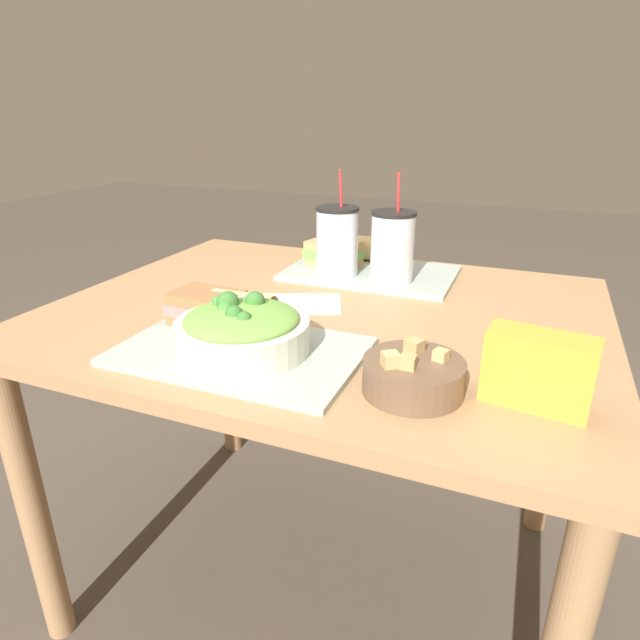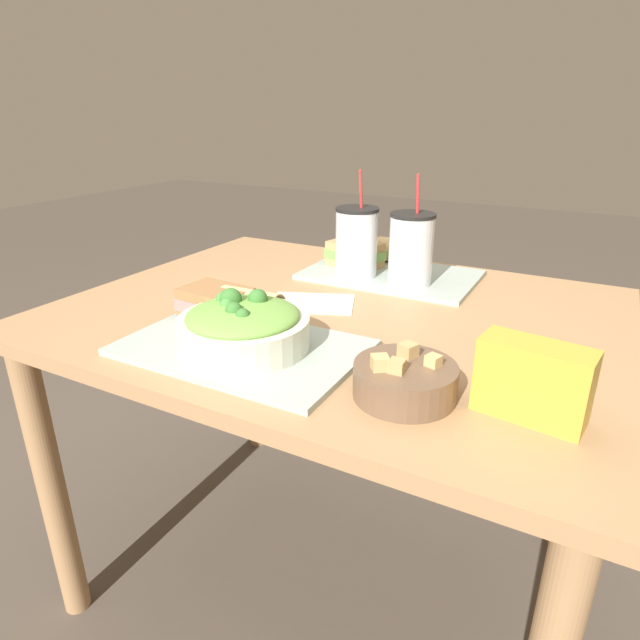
# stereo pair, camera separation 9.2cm
# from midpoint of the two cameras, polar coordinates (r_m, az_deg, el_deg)

# --- Properties ---
(ground_plane) EXTENTS (12.00, 12.00, 0.00)m
(ground_plane) POSITION_cam_midpoint_polar(r_m,az_deg,el_deg) (1.59, 3.28, -25.23)
(ground_plane) COLOR #4C4238
(dining_table) EXTENTS (1.16, 0.92, 0.76)m
(dining_table) POSITION_cam_midpoint_polar(r_m,az_deg,el_deg) (1.20, 3.95, -3.66)
(dining_table) COLOR #A37A51
(dining_table) RESTS_ON ground_plane
(tray_near) EXTENTS (0.42, 0.27, 0.01)m
(tray_near) POSITION_cam_midpoint_polar(r_m,az_deg,el_deg) (0.96, -5.56, -3.01)
(tray_near) COLOR #99A89E
(tray_near) RESTS_ON dining_table
(tray_far) EXTENTS (0.42, 0.27, 0.01)m
(tray_far) POSITION_cam_midpoint_polar(r_m,az_deg,el_deg) (1.39, 9.44, 4.75)
(tray_far) COLOR #99A89E
(tray_far) RESTS_ON dining_table
(salad_bowl) EXTENTS (0.23, 0.23, 0.10)m
(salad_bowl) POSITION_cam_midpoint_polar(r_m,az_deg,el_deg) (0.93, -5.43, -0.67)
(salad_bowl) COLOR beige
(salad_bowl) RESTS_ON tray_near
(soup_bowl) EXTENTS (0.16, 0.16, 0.07)m
(soup_bowl) POSITION_cam_midpoint_polar(r_m,az_deg,el_deg) (0.82, 12.25, -6.27)
(soup_bowl) COLOR brown
(soup_bowl) RESTS_ON dining_table
(sandwich_near) EXTENTS (0.14, 0.11, 0.06)m
(sandwich_near) POSITION_cam_midpoint_polar(r_m,az_deg,el_deg) (1.07, -8.62, 1.69)
(sandwich_near) COLOR olive
(sandwich_near) RESTS_ON tray_near
(baguette_near) EXTENTS (0.13, 0.07, 0.07)m
(baguette_near) POSITION_cam_midpoint_polar(r_m,az_deg,el_deg) (1.05, -4.83, 1.46)
(baguette_near) COLOR tan
(baguette_near) RESTS_ON tray_near
(sandwich_far) EXTENTS (0.16, 0.12, 0.06)m
(sandwich_far) POSITION_cam_midpoint_polar(r_m,az_deg,el_deg) (1.42, 5.60, 6.96)
(sandwich_far) COLOR tan
(sandwich_far) RESTS_ON tray_far
(baguette_far) EXTENTS (0.10, 0.07, 0.07)m
(baguette_far) POSITION_cam_midpoint_polar(r_m,az_deg,el_deg) (1.47, 9.87, 7.32)
(baguette_far) COLOR tan
(baguette_far) RESTS_ON tray_far
(drink_cup_dark) EXTENTS (0.11, 0.11, 0.26)m
(drink_cup_dark) POSITION_cam_midpoint_polar(r_m,az_deg,el_deg) (1.33, 5.91, 8.03)
(drink_cup_dark) COLOR silver
(drink_cup_dark) RESTS_ON tray_far
(drink_cup_red) EXTENTS (0.11, 0.11, 0.26)m
(drink_cup_red) POSITION_cam_midpoint_polar(r_m,az_deg,el_deg) (1.29, 11.71, 7.17)
(drink_cup_red) COLOR silver
(drink_cup_red) RESTS_ON tray_far
(chip_bag) EXTENTS (0.16, 0.08, 0.11)m
(chip_bag) POSITION_cam_midpoint_polar(r_m,az_deg,el_deg) (0.81, 24.84, -6.02)
(chip_bag) COLOR gold
(chip_bag) RESTS_ON dining_table
(napkin_folded) EXTENTS (0.21, 0.18, 0.00)m
(napkin_folded) POSITION_cam_midpoint_polar(r_m,az_deg,el_deg) (1.18, 1.37, 1.74)
(napkin_folded) COLOR white
(napkin_folded) RESTS_ON dining_table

